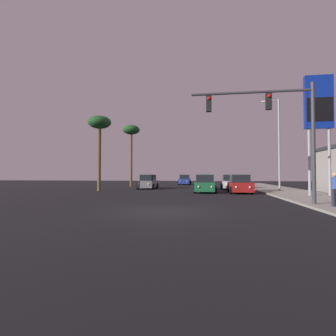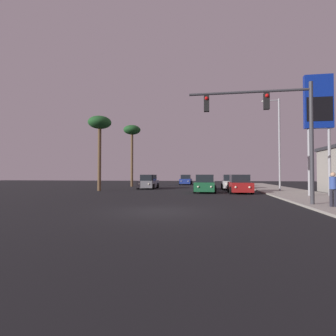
{
  "view_description": "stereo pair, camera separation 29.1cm",
  "coord_description": "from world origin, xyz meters",
  "views": [
    {
      "loc": [
        1.92,
        -11.8,
        1.66
      ],
      "look_at": [
        -2.0,
        15.0,
        2.37
      ],
      "focal_mm": 28.0,
      "sensor_mm": 36.0,
      "label": 1
    },
    {
      "loc": [
        2.21,
        -11.76,
        1.66
      ],
      "look_at": [
        -2.0,
        15.0,
        2.37
      ],
      "focal_mm": 28.0,
      "sensor_mm": 36.0,
      "label": 2
    }
  ],
  "objects": [
    {
      "name": "car_green",
      "position": [
        1.83,
        13.22,
        0.76
      ],
      "size": [
        2.04,
        4.33,
        1.68
      ],
      "rotation": [
        0.0,
        0.0,
        3.11
      ],
      "color": "#195933",
      "rests_on": "ground"
    },
    {
      "name": "car_silver",
      "position": [
        1.82,
        18.62,
        0.76
      ],
      "size": [
        2.04,
        4.32,
        1.68
      ],
      "rotation": [
        0.0,
        0.0,
        3.16
      ],
      "color": "#B7B7BC",
      "rests_on": "ground"
    },
    {
      "name": "street_lamp",
      "position": [
        8.87,
        15.04,
        5.12
      ],
      "size": [
        1.74,
        0.24,
        9.0
      ],
      "color": "#99999E",
      "rests_on": "sidewalk_right"
    },
    {
      "name": "ground_plane",
      "position": [
        0.0,
        0.0,
        0.0
      ],
      "size": [
        120.0,
        120.0,
        0.0
      ],
      "primitive_type": "plane",
      "color": "black"
    },
    {
      "name": "gas_station_sign",
      "position": [
        10.28,
        9.1,
        6.62
      ],
      "size": [
        2.0,
        0.42,
        9.0
      ],
      "color": "#99999E",
      "rests_on": "sidewalk_right"
    },
    {
      "name": "car_grey",
      "position": [
        -4.99,
        18.8,
        0.76
      ],
      "size": [
        2.04,
        4.32,
        1.68
      ],
      "rotation": [
        0.0,
        0.0,
        3.15
      ],
      "color": "slate",
      "rests_on": "ground"
    },
    {
      "name": "traffic_light_mast",
      "position": [
        5.75,
        3.04,
        4.69
      ],
      "size": [
        6.56,
        0.36,
        6.5
      ],
      "color": "#38383D",
      "rests_on": "sidewalk_right"
    },
    {
      "name": "car_red",
      "position": [
        4.96,
        12.89,
        0.76
      ],
      "size": [
        2.04,
        4.33,
        1.68
      ],
      "rotation": [
        0.0,
        0.0,
        3.17
      ],
      "color": "maroon",
      "rests_on": "ground"
    },
    {
      "name": "palm_tree_mid",
      "position": [
        -8.59,
        24.0,
        7.57
      ],
      "size": [
        2.4,
        2.4,
        8.71
      ],
      "color": "brown",
      "rests_on": "ground"
    },
    {
      "name": "palm_tree_near",
      "position": [
        -9.07,
        14.0,
        6.76
      ],
      "size": [
        2.4,
        2.4,
        7.81
      ],
      "color": "brown",
      "rests_on": "ground"
    },
    {
      "name": "car_blue",
      "position": [
        -1.72,
        33.01,
        0.76
      ],
      "size": [
        2.04,
        4.31,
        1.68
      ],
      "rotation": [
        0.0,
        0.0,
        3.14
      ],
      "color": "navy",
      "rests_on": "ground"
    },
    {
      "name": "pedestrian_on_sidewalk",
      "position": [
        8.15,
        2.02,
        1.03
      ],
      "size": [
        0.34,
        0.32,
        1.67
      ],
      "color": "#23232D",
      "rests_on": "sidewalk_right"
    },
    {
      "name": "car_white",
      "position": [
        4.63,
        18.75,
        0.76
      ],
      "size": [
        2.04,
        4.32,
        1.68
      ],
      "rotation": [
        0.0,
        0.0,
        3.14
      ],
      "color": "silver",
      "rests_on": "ground"
    },
    {
      "name": "sidewalk_right",
      "position": [
        9.5,
        10.0,
        0.06
      ],
      "size": [
        5.0,
        60.0,
        0.12
      ],
      "color": "#9E998E",
      "rests_on": "ground"
    }
  ]
}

